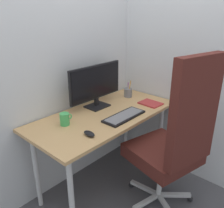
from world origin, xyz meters
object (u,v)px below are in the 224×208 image
object	(u,v)px
pen_holder	(128,92)
coffee_mug	(65,119)
mouse	(89,134)
notebook	(150,103)
keyboard	(124,116)
office_chair	(175,140)
monitor	(96,84)

from	to	relation	value
pen_holder	coffee_mug	distance (m)	0.84
mouse	pen_holder	world-z (taller)	pen_holder
notebook	coffee_mug	distance (m)	0.86
mouse	notebook	size ratio (longest dim) A/B	0.52
keyboard	notebook	bearing A→B (deg)	0.35
office_chair	keyboard	bearing A→B (deg)	97.25
mouse	coffee_mug	bearing A→B (deg)	94.13
keyboard	pen_holder	size ratio (longest dim) A/B	2.24
coffee_mug	monitor	bearing A→B (deg)	11.53
pen_holder	notebook	xyz separation A→B (m)	(-0.02, -0.29, -0.04)
office_chair	monitor	size ratio (longest dim) A/B	2.23
monitor	notebook	distance (m)	0.56
notebook	pen_holder	bearing A→B (deg)	88.61
monitor	pen_holder	size ratio (longest dim) A/B	3.31
monitor	pen_holder	world-z (taller)	monitor
mouse	pen_holder	bearing A→B (deg)	22.76
pen_holder	office_chair	bearing A→B (deg)	-116.26
keyboard	coffee_mug	xyz separation A→B (m)	(-0.42, 0.26, 0.04)
monitor	mouse	bearing A→B (deg)	-140.04
notebook	coffee_mug	size ratio (longest dim) A/B	1.84
keyboard	pen_holder	xyz separation A→B (m)	(0.42, 0.29, 0.04)
mouse	coffee_mug	world-z (taller)	coffee_mug
office_chair	monitor	xyz separation A→B (m)	(-0.04, 0.79, 0.29)
monitor	coffee_mug	size ratio (longest dim) A/B	5.49
keyboard	coffee_mug	distance (m)	0.49
office_chair	monitor	world-z (taller)	office_chair
office_chair	keyboard	distance (m)	0.46
coffee_mug	office_chair	bearing A→B (deg)	-55.91
pen_holder	notebook	world-z (taller)	pen_holder
monitor	mouse	size ratio (longest dim) A/B	5.81
notebook	mouse	bearing A→B (deg)	-176.59
keyboard	monitor	bearing A→B (deg)	87.51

